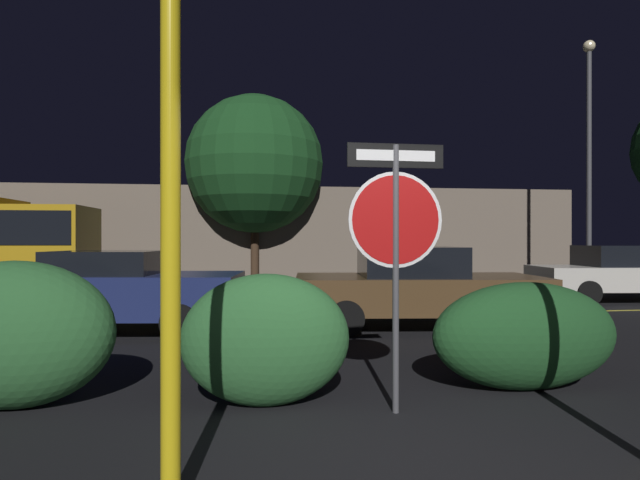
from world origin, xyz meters
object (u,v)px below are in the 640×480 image
(hedge_bush_1, at_px, (14,334))
(hedge_bush_2, at_px, (266,340))
(passing_car_3, at_px, (415,287))
(street_lamp, at_px, (589,141))
(yellow_pole_left, at_px, (171,230))
(passing_car_2, at_px, (115,291))
(passing_car_4, at_px, (623,273))
(hedge_bush_3, at_px, (525,336))
(tree_0, at_px, (255,165))
(stop_sign, at_px, (396,222))

(hedge_bush_1, xyz_separation_m, hedge_bush_2, (2.37, -0.23, -0.06))
(passing_car_3, relative_size, street_lamp, 0.56)
(yellow_pole_left, bearing_deg, hedge_bush_2, 72.62)
(yellow_pole_left, bearing_deg, passing_car_2, 108.15)
(passing_car_3, height_order, passing_car_4, passing_car_3)
(passing_car_2, height_order, passing_car_4, passing_car_4)
(hedge_bush_2, relative_size, passing_car_4, 0.34)
(hedge_bush_3, xyz_separation_m, street_lamp, (8.28, 10.61, 4.35))
(street_lamp, bearing_deg, tree_0, 159.51)
(street_lamp, bearing_deg, hedge_bush_1, -141.73)
(hedge_bush_2, bearing_deg, hedge_bush_1, 174.57)
(stop_sign, relative_size, hedge_bush_3, 1.22)
(passing_car_3, relative_size, tree_0, 0.64)
(yellow_pole_left, bearing_deg, stop_sign, 40.47)
(passing_car_2, relative_size, passing_car_4, 0.93)
(hedge_bush_3, bearing_deg, passing_car_3, 89.37)
(stop_sign, height_order, tree_0, tree_0)
(stop_sign, bearing_deg, passing_car_4, 41.18)
(stop_sign, height_order, hedge_bush_2, stop_sign)
(tree_0, bearing_deg, passing_car_3, -74.57)
(yellow_pole_left, xyz_separation_m, passing_car_2, (-1.95, 5.94, -0.93))
(hedge_bush_1, distance_m, tree_0, 15.42)
(hedge_bush_2, relative_size, tree_0, 0.22)
(passing_car_2, distance_m, passing_car_3, 5.32)
(stop_sign, relative_size, yellow_pole_left, 0.75)
(yellow_pole_left, distance_m, hedge_bush_3, 4.05)
(stop_sign, height_order, hedge_bush_3, stop_sign)
(hedge_bush_3, height_order, passing_car_2, passing_car_2)
(yellow_pole_left, xyz_separation_m, tree_0, (0.35, 16.85, 2.90))
(passing_car_2, xyz_separation_m, passing_car_4, (11.88, 2.99, -0.00))
(yellow_pole_left, relative_size, street_lamp, 0.40)
(stop_sign, distance_m, tree_0, 15.66)
(hedge_bush_2, bearing_deg, stop_sign, -15.84)
(passing_car_4, height_order, street_lamp, street_lamp)
(hedge_bush_2, bearing_deg, hedge_bush_3, 3.89)
(hedge_bush_1, height_order, hedge_bush_3, hedge_bush_1)
(hedge_bush_1, xyz_separation_m, passing_car_4, (11.72, 6.86, 0.02))
(hedge_bush_1, bearing_deg, hedge_bush_2, -5.43)
(hedge_bush_1, height_order, passing_car_4, passing_car_4)
(hedge_bush_1, relative_size, passing_car_4, 0.39)
(stop_sign, bearing_deg, hedge_bush_2, 163.05)
(stop_sign, relative_size, hedge_bush_2, 1.53)
(hedge_bush_2, relative_size, passing_car_3, 0.35)
(hedge_bush_3, height_order, passing_car_4, passing_car_4)
(passing_car_2, height_order, street_lamp, street_lamp)
(hedge_bush_2, xyz_separation_m, hedge_bush_3, (2.75, 0.19, -0.06))
(passing_car_2, relative_size, street_lamp, 0.53)
(hedge_bush_3, distance_m, passing_car_3, 3.88)
(hedge_bush_1, distance_m, street_lamp, 17.59)
(yellow_pole_left, distance_m, passing_car_3, 6.87)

